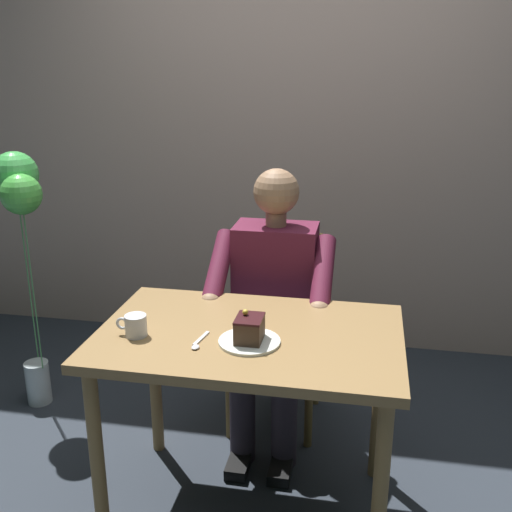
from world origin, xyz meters
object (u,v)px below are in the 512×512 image
(dining_table, at_px, (249,357))
(chair, at_px, (278,320))
(seated_person, at_px, (272,306))
(balloon_display, at_px, (21,219))
(coffee_cup, at_px, (135,325))
(dessert_spoon, at_px, (198,343))
(cake_slice, at_px, (249,329))

(dining_table, distance_m, chair, 0.71)
(seated_person, distance_m, balloon_display, 1.23)
(dining_table, height_order, seated_person, seated_person)
(chair, height_order, balloon_display, balloon_display)
(chair, xyz_separation_m, coffee_cup, (0.38, 0.79, 0.30))
(chair, xyz_separation_m, balloon_display, (1.19, 0.13, 0.47))
(coffee_cup, height_order, dessert_spoon, coffee_cup)
(coffee_cup, distance_m, dessert_spoon, 0.23)
(chair, distance_m, cake_slice, 0.83)
(seated_person, height_order, balloon_display, balloon_display)
(seated_person, bearing_deg, balloon_display, -2.07)
(coffee_cup, relative_size, balloon_display, 0.09)
(coffee_cup, bearing_deg, cake_slice, -177.10)
(dining_table, height_order, balloon_display, balloon_display)
(seated_person, height_order, cake_slice, seated_person)
(dining_table, distance_m, balloon_display, 1.35)
(balloon_display, bearing_deg, coffee_cup, 140.86)
(cake_slice, bearing_deg, dessert_spoon, 14.39)
(cake_slice, xyz_separation_m, coffee_cup, (0.40, 0.02, -0.01))
(coffee_cup, distance_m, balloon_display, 1.06)
(seated_person, relative_size, balloon_display, 0.97)
(seated_person, relative_size, coffee_cup, 11.08)
(cake_slice, distance_m, dessert_spoon, 0.18)
(seated_person, distance_m, cake_slice, 0.62)
(chair, bearing_deg, dining_table, 90.00)
(chair, bearing_deg, coffee_cup, 64.20)
(chair, height_order, dessert_spoon, chair)
(seated_person, bearing_deg, cake_slice, 91.64)
(chair, xyz_separation_m, dessert_spoon, (0.15, 0.81, 0.26))
(chair, bearing_deg, seated_person, 90.00)
(cake_slice, bearing_deg, balloon_display, -27.87)
(cake_slice, height_order, coffee_cup, cake_slice)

